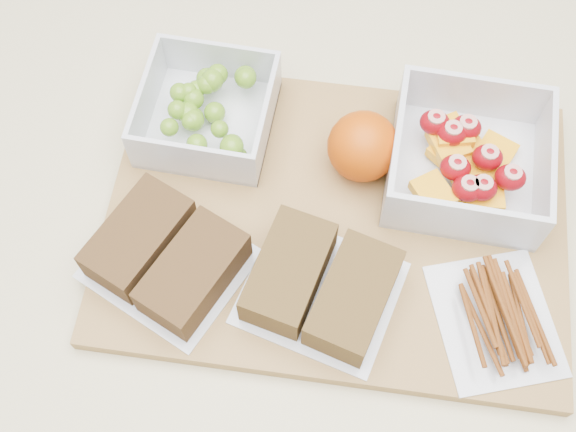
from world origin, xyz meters
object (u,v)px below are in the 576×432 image
(cutting_board, at_px, (335,221))
(sandwich_bag_left, at_px, (166,256))
(grape_container, at_px, (208,110))
(pretzel_bag, at_px, (498,316))
(orange, at_px, (363,146))
(fruit_container, at_px, (466,161))
(sandwich_bag_center, at_px, (321,285))

(cutting_board, bearing_deg, sandwich_bag_left, -154.50)
(grape_container, bearing_deg, pretzel_bag, -28.02)
(orange, bearing_deg, fruit_container, 4.63)
(pretzel_bag, bearing_deg, sandwich_bag_left, -179.90)
(fruit_container, relative_size, pretzel_bag, 0.98)
(orange, xyz_separation_m, sandwich_bag_left, (-0.15, -0.13, -0.01))
(sandwich_bag_center, bearing_deg, grape_container, 131.06)
(orange, height_order, sandwich_bag_center, orange)
(grape_container, relative_size, sandwich_bag_center, 0.81)
(cutting_board, xyz_separation_m, grape_container, (-0.14, 0.08, 0.03))
(cutting_board, relative_size, sandwich_bag_center, 2.80)
(orange, bearing_deg, grape_container, 172.56)
(grape_container, xyz_separation_m, orange, (0.15, -0.02, 0.01))
(fruit_container, height_order, orange, orange)
(cutting_board, height_order, orange, orange)
(orange, bearing_deg, sandwich_bag_left, -138.82)
(fruit_container, bearing_deg, pretzel_bag, -74.34)
(fruit_container, distance_m, sandwich_bag_left, 0.28)
(orange, bearing_deg, pretzel_bag, -44.44)
(pretzel_bag, bearing_deg, orange, 135.56)
(cutting_board, height_order, sandwich_bag_center, sandwich_bag_center)
(grape_container, relative_size, sandwich_bag_left, 0.75)
(cutting_board, bearing_deg, orange, 74.33)
(fruit_container, relative_size, sandwich_bag_left, 0.87)
(grape_container, bearing_deg, sandwich_bag_left, -90.43)
(orange, bearing_deg, sandwich_bag_center, -96.70)
(sandwich_bag_left, bearing_deg, fruit_container, 29.60)
(grape_container, bearing_deg, sandwich_bag_center, -48.94)
(orange, xyz_separation_m, pretzel_bag, (0.14, -0.13, -0.02))
(fruit_container, relative_size, sandwich_bag_center, 0.94)
(grape_container, bearing_deg, cutting_board, -29.88)
(cutting_board, relative_size, pretzel_bag, 2.92)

